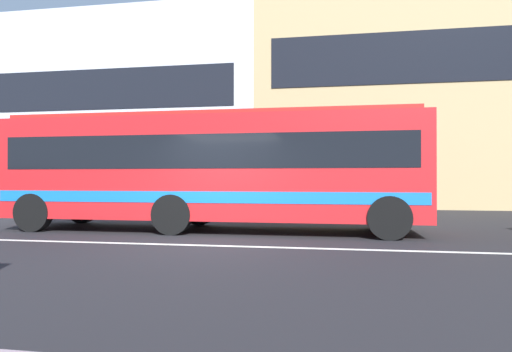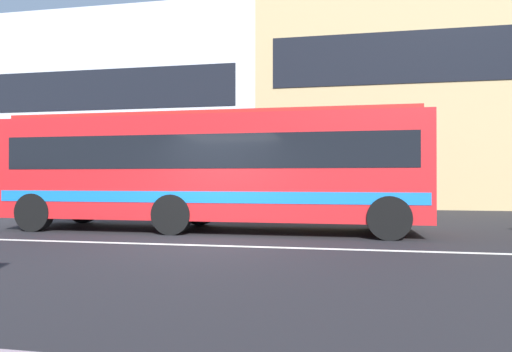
{
  "view_description": "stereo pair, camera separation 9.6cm",
  "coord_description": "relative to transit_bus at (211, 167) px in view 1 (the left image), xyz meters",
  "views": [
    {
      "loc": [
        2.62,
        -8.7,
        1.39
      ],
      "look_at": [
        0.67,
        2.61,
        1.46
      ],
      "focal_mm": 30.52,
      "sensor_mm": 36.0,
      "label": 1
    },
    {
      "loc": [
        2.72,
        -8.68,
        1.39
      ],
      "look_at": [
        0.67,
        2.61,
        1.46
      ],
      "focal_mm": 30.52,
      "sensor_mm": 36.0,
      "label": 2
    }
  ],
  "objects": [
    {
      "name": "apartment_block_left",
      "position": [
        -12.3,
        13.97,
        3.39
      ],
      "size": [
        23.75,
        10.17,
        10.19
      ],
      "color": "silver",
      "rests_on": "ground_plane"
    },
    {
      "name": "ground_plane",
      "position": [
        0.57,
        -2.65,
        -1.7
      ],
      "size": [
        160.0,
        160.0,
        0.0
      ],
      "primitive_type": "plane",
      "color": "black"
    },
    {
      "name": "apartment_block_right",
      "position": [
        10.33,
        13.97,
        4.17
      ],
      "size": [
        21.51,
        10.17,
        11.75
      ],
      "color": "tan",
      "rests_on": "ground_plane"
    },
    {
      "name": "transit_bus",
      "position": [
        0.0,
        0.0,
        0.0
      ],
      "size": [
        11.02,
        2.58,
        3.09
      ],
      "color": "red",
      "rests_on": "ground_plane"
    },
    {
      "name": "lane_centre_line",
      "position": [
        0.57,
        -2.65,
        -1.7
      ],
      "size": [
        60.0,
        0.16,
        0.01
      ],
      "primitive_type": "cube",
      "color": "silver",
      "rests_on": "ground_plane"
    }
  ]
}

